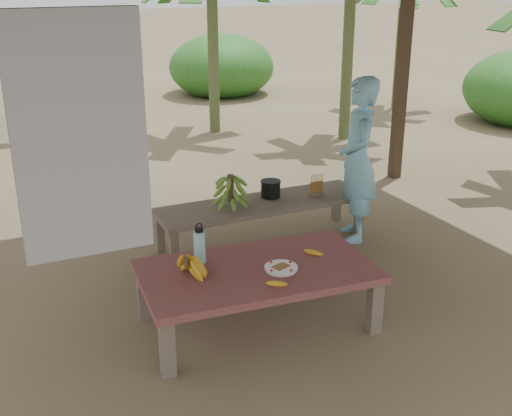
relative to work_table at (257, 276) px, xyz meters
name	(u,v)px	position (x,y,z in m)	size (l,w,h in m)	color
ground	(293,289)	(0.55, 0.40, -0.43)	(80.00, 80.00, 0.00)	brown
work_table	(257,276)	(0.00, 0.00, 0.00)	(1.88, 1.15, 0.50)	brown
bench	(263,207)	(0.75, 1.46, -0.04)	(2.20, 0.61, 0.45)	brown
ripe_banana_bunch	(186,267)	(-0.54, 0.08, 0.15)	(0.29, 0.25, 0.18)	yellow
plate	(281,268)	(0.15, -0.11, 0.08)	(0.26, 0.26, 0.04)	white
loose_banana_front	(277,284)	(0.00, -0.34, 0.09)	(0.04, 0.16, 0.04)	yellow
loose_banana_side	(314,253)	(0.52, 0.02, 0.09)	(0.04, 0.16, 0.04)	yellow
water_flask	(200,246)	(-0.36, 0.29, 0.21)	(0.09, 0.09, 0.34)	#42B0D0
green_banana_stalk	(231,190)	(0.40, 1.46, 0.19)	(0.31, 0.31, 0.35)	#598C2D
cooking_pot	(271,189)	(0.89, 1.56, 0.10)	(0.20, 0.20, 0.17)	black
skewer_rack	(316,184)	(1.34, 1.40, 0.14)	(0.18, 0.08, 0.24)	#A57F47
woman	(358,160)	(1.69, 1.18, 0.41)	(0.62, 0.41, 1.70)	#76BFE0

